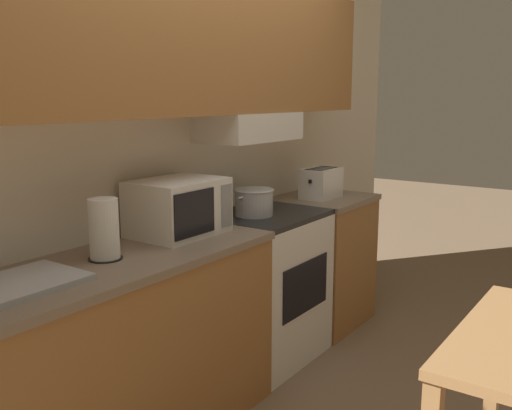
{
  "coord_description": "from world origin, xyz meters",
  "views": [
    {
      "loc": [
        -2.19,
        -2.1,
        1.57
      ],
      "look_at": [
        0.05,
        -0.53,
        1.04
      ],
      "focal_mm": 40.0,
      "sensor_mm": 36.0,
      "label": 1
    }
  ],
  "objects_px": {
    "toaster": "(321,183)",
    "paper_towel_roll": "(104,229)",
    "stove_range": "(265,286)",
    "cooking_pot": "(254,201)",
    "microwave": "(178,207)"
  },
  "relations": [
    {
      "from": "cooking_pot",
      "to": "paper_towel_roll",
      "type": "height_order",
      "value": "paper_towel_roll"
    },
    {
      "from": "stove_range",
      "to": "microwave",
      "type": "relative_size",
      "value": 2.0
    },
    {
      "from": "paper_towel_roll",
      "to": "stove_range",
      "type": "bearing_deg",
      "value": -1.08
    },
    {
      "from": "toaster",
      "to": "paper_towel_roll",
      "type": "bearing_deg",
      "value": 178.67
    },
    {
      "from": "toaster",
      "to": "paper_towel_roll",
      "type": "distance_m",
      "value": 1.8
    },
    {
      "from": "stove_range",
      "to": "paper_towel_roll",
      "type": "relative_size",
      "value": 3.44
    },
    {
      "from": "microwave",
      "to": "paper_towel_roll",
      "type": "bearing_deg",
      "value": -174.67
    },
    {
      "from": "paper_towel_roll",
      "to": "toaster",
      "type": "bearing_deg",
      "value": -1.33
    },
    {
      "from": "stove_range",
      "to": "toaster",
      "type": "xyz_separation_m",
      "value": [
        0.63,
        -0.02,
        0.55
      ]
    },
    {
      "from": "paper_towel_roll",
      "to": "microwave",
      "type": "bearing_deg",
      "value": 5.33
    },
    {
      "from": "cooking_pot",
      "to": "paper_towel_roll",
      "type": "bearing_deg",
      "value": 179.99
    },
    {
      "from": "cooking_pot",
      "to": "paper_towel_roll",
      "type": "xyz_separation_m",
      "value": [
        -1.08,
        0.0,
        0.05
      ]
    },
    {
      "from": "stove_range",
      "to": "toaster",
      "type": "bearing_deg",
      "value": -1.8
    },
    {
      "from": "stove_range",
      "to": "toaster",
      "type": "height_order",
      "value": "toaster"
    },
    {
      "from": "stove_range",
      "to": "cooking_pot",
      "type": "height_order",
      "value": "cooking_pot"
    }
  ]
}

